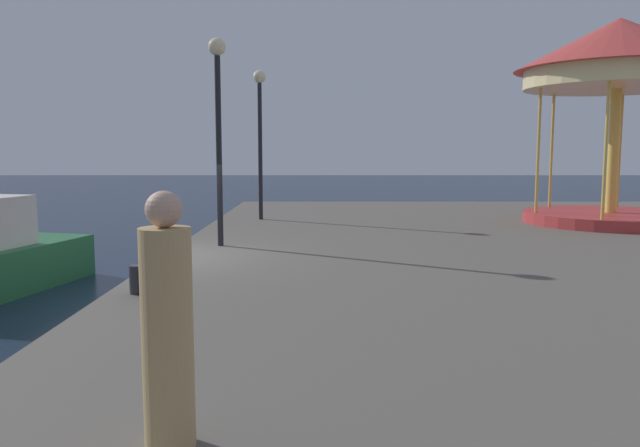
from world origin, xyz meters
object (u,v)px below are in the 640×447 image
Objects in this scene: bollard_center at (151,281)px; bollard_south at (140,279)px; lamp_post_mid_promenade at (220,105)px; person_by_the_water at (169,330)px; lamp_post_far_end at (261,118)px; carousel at (620,71)px.

bollard_south is at bearing 145.54° from bollard_center.
bollard_south is (-0.45, -4.39, -2.72)m from lamp_post_mid_promenade.
person_by_the_water reaches higher than bollard_center.
bollard_center is at bearing -34.46° from bollard_south.
lamp_post_far_end is 10.64× the size of bollard_south.
person_by_the_water is (-8.99, -13.00, -3.30)m from carousel.
lamp_post_mid_promenade is 10.66× the size of bollard_south.
bollard_south is at bearing 108.71° from person_by_the_water.
lamp_post_mid_promenade is at bearing -94.15° from lamp_post_far_end.
person_by_the_water is (0.72, -14.00, -2.11)m from lamp_post_far_end.
carousel is at bearing 39.77° from bollard_center.
lamp_post_mid_promenade reaches higher than bollard_south.
bollard_center is 0.24m from bollard_south.
person_by_the_water is at bearing -71.29° from bollard_south.
carousel reaches higher than lamp_post_far_end.
lamp_post_far_end is at bearing 92.93° from person_by_the_water.
carousel reaches higher than lamp_post_mid_promenade.
bollard_south is (-0.20, 0.13, 0.00)m from bollard_center.
bollard_south is at bearing -94.95° from lamp_post_far_end.
lamp_post_mid_promenade is 5.19m from bollard_south.
lamp_post_mid_promenade is at bearing 96.92° from person_by_the_water.
bollard_center and bollard_south have the same top height.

